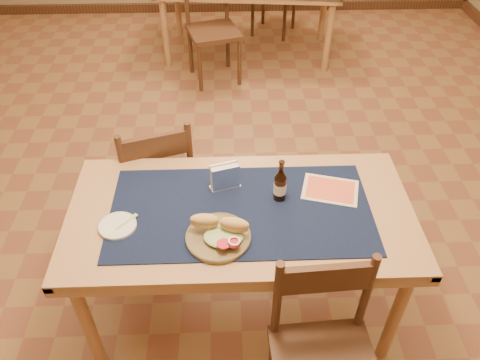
{
  "coord_description": "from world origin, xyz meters",
  "views": [
    {
      "loc": [
        -0.06,
        -2.32,
        2.28
      ],
      "look_at": [
        0.0,
        -0.7,
        0.85
      ],
      "focal_mm": 35.0,
      "sensor_mm": 36.0,
      "label": 1
    }
  ],
  "objects_px": {
    "main_table": "(241,223)",
    "chair_main_near": "(324,358)",
    "chair_main_far": "(157,176)",
    "sandwich_plate": "(220,234)",
    "napkin_holder": "(225,177)",
    "beer_bottle": "(280,185)"
  },
  "relations": [
    {
      "from": "main_table",
      "to": "sandwich_plate",
      "type": "xyz_separation_m",
      "value": [
        -0.1,
        -0.17,
        0.12
      ]
    },
    {
      "from": "chair_main_far",
      "to": "chair_main_near",
      "type": "height_order",
      "value": "chair_main_near"
    },
    {
      "from": "beer_bottle",
      "to": "main_table",
      "type": "bearing_deg",
      "value": -158.67
    },
    {
      "from": "main_table",
      "to": "chair_main_near",
      "type": "height_order",
      "value": "chair_main_near"
    },
    {
      "from": "main_table",
      "to": "chair_main_far",
      "type": "bearing_deg",
      "value": 129.49
    },
    {
      "from": "chair_main_near",
      "to": "sandwich_plate",
      "type": "xyz_separation_m",
      "value": [
        -0.42,
        0.42,
        0.31
      ]
    },
    {
      "from": "napkin_holder",
      "to": "chair_main_near",
      "type": "bearing_deg",
      "value": -62.47
    },
    {
      "from": "main_table",
      "to": "napkin_holder",
      "type": "relative_size",
      "value": 10.25
    },
    {
      "from": "chair_main_far",
      "to": "beer_bottle",
      "type": "height_order",
      "value": "beer_bottle"
    },
    {
      "from": "sandwich_plate",
      "to": "napkin_holder",
      "type": "relative_size",
      "value": 1.82
    },
    {
      "from": "main_table",
      "to": "beer_bottle",
      "type": "distance_m",
      "value": 0.26
    },
    {
      "from": "main_table",
      "to": "sandwich_plate",
      "type": "distance_m",
      "value": 0.23
    },
    {
      "from": "chair_main_far",
      "to": "beer_bottle",
      "type": "bearing_deg",
      "value": -37.43
    },
    {
      "from": "main_table",
      "to": "chair_main_far",
      "type": "distance_m",
      "value": 0.77
    },
    {
      "from": "chair_main_far",
      "to": "sandwich_plate",
      "type": "xyz_separation_m",
      "value": [
        0.38,
        -0.75,
        0.31
      ]
    },
    {
      "from": "main_table",
      "to": "napkin_holder",
      "type": "bearing_deg",
      "value": 113.44
    },
    {
      "from": "chair_main_far",
      "to": "sandwich_plate",
      "type": "height_order",
      "value": "chair_main_far"
    },
    {
      "from": "chair_main_far",
      "to": "chair_main_near",
      "type": "relative_size",
      "value": 0.99
    },
    {
      "from": "napkin_holder",
      "to": "beer_bottle",
      "type": "bearing_deg",
      "value": -19.4
    },
    {
      "from": "main_table",
      "to": "napkin_holder",
      "type": "distance_m",
      "value": 0.23
    },
    {
      "from": "main_table",
      "to": "chair_main_far",
      "type": "xyz_separation_m",
      "value": [
        -0.48,
        0.58,
        -0.2
      ]
    },
    {
      "from": "chair_main_near",
      "to": "beer_bottle",
      "type": "height_order",
      "value": "beer_bottle"
    }
  ]
}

